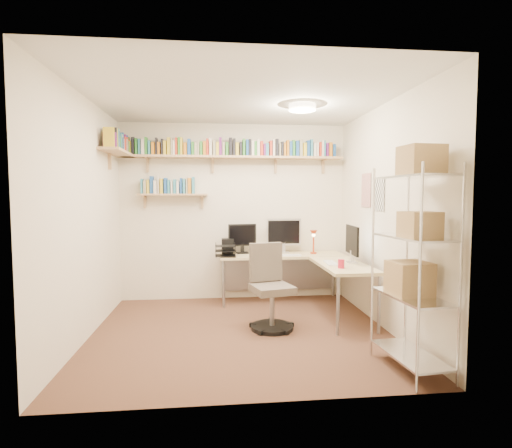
# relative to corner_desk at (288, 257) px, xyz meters

# --- Properties ---
(ground) EXTENTS (3.20, 3.20, 0.00)m
(ground) POSITION_rel_corner_desk_xyz_m (-0.69, -0.99, -0.66)
(ground) COLOR #402C1B
(ground) RESTS_ON ground
(room_shell) EXTENTS (3.24, 3.04, 2.52)m
(room_shell) POSITION_rel_corner_desk_xyz_m (-0.69, -0.99, 0.89)
(room_shell) COLOR beige
(room_shell) RESTS_ON ground
(wall_shelves) EXTENTS (3.12, 1.09, 0.80)m
(wall_shelves) POSITION_rel_corner_desk_xyz_m (-1.12, 0.31, 1.37)
(wall_shelves) COLOR tan
(wall_shelves) RESTS_ON ground
(corner_desk) EXTENTS (1.78, 1.74, 1.16)m
(corner_desk) POSITION_rel_corner_desk_xyz_m (0.00, 0.00, 0.00)
(corner_desk) COLOR #D4BF89
(corner_desk) RESTS_ON ground
(office_chair) EXTENTS (0.51, 0.52, 0.95)m
(office_chair) POSITION_rel_corner_desk_xyz_m (-0.36, -0.88, -0.26)
(office_chair) COLOR black
(office_chair) RESTS_ON ground
(wire_rack) EXTENTS (0.43, 0.78, 1.88)m
(wire_rack) POSITION_rel_corner_desk_xyz_m (0.67, -2.11, 0.46)
(wire_rack) COLOR silver
(wire_rack) RESTS_ON ground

